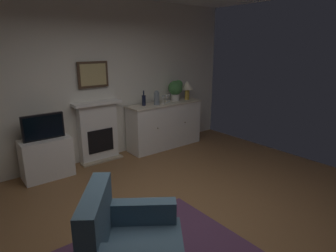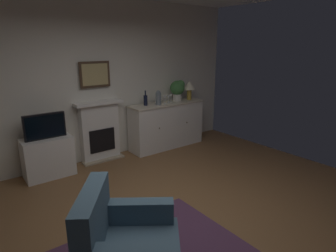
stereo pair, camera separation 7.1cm
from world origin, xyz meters
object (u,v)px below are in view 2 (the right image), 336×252
wine_glass_right (171,96)px  potted_plant_small (178,89)px  wine_glass_center (169,97)px  armchair (126,248)px  fireplace_unit (100,131)px  table_lamp (189,87)px  tv_cabinet (48,157)px  sideboard_cabinet (167,125)px  vase_decorative (158,98)px  wine_glass_left (165,98)px  tv_set (45,126)px  wine_bottle (146,100)px  framed_picture (95,74)px

wine_glass_right → potted_plant_small: (0.19, 0.01, 0.13)m
wine_glass_center → armchair: size_ratio=0.15×
fireplace_unit → wine_glass_right: fireplace_unit is taller
table_lamp → tv_cabinet: (-2.97, 0.02, -0.89)m
potted_plant_small → armchair: 3.98m
table_lamp → wine_glass_center: table_lamp is taller
sideboard_cabinet → potted_plant_small: potted_plant_small is taller
table_lamp → vase_decorative: table_lamp is taller
wine_glass_center → wine_glass_right: same height
wine_glass_left → wine_glass_center: size_ratio=1.00×
tv_cabinet → tv_set: 0.52m
fireplace_unit → wine_bottle: bearing=-8.3°
sideboard_cabinet → wine_glass_left: size_ratio=9.82×
wine_bottle → tv_cabinet: bearing=-179.2°
table_lamp → wine_bottle: table_lamp is taller
wine_glass_left → tv_cabinet: (-2.29, 0.07, -0.73)m
fireplace_unit → wine_glass_center: 1.53m
wine_glass_right → wine_glass_left: bearing=-157.7°
fireplace_unit → wine_bottle: size_ratio=3.79×
wine_glass_right → vase_decorative: (-0.38, -0.09, 0.02)m
wine_bottle → vase_decorative: (0.24, -0.09, 0.03)m
wine_glass_center → wine_glass_right: (0.11, 0.07, 0.00)m
tv_cabinet → sideboard_cabinet: bearing=-0.4°
fireplace_unit → table_lamp: table_lamp is taller
fireplace_unit → wine_glass_left: 1.43m
fireplace_unit → tv_set: (-0.98, -0.19, 0.30)m
wine_bottle → tv_set: (-1.89, -0.05, -0.19)m
wine_glass_center → table_lamp: bearing=2.9°
framed_picture → vase_decorative: (1.16, -0.27, -0.50)m
table_lamp → wine_glass_left: bearing=-175.8°
framed_picture → tv_set: size_ratio=0.89×
wine_bottle → tv_set: wine_bottle is taller
table_lamp → tv_cabinet: table_lamp is taller
sideboard_cabinet → table_lamp: table_lamp is taller
wine_glass_center → wine_glass_right: 0.13m
sideboard_cabinet → tv_cabinet: size_ratio=2.16×
wine_glass_right → wine_bottle: bearing=179.7°
wine_glass_left → wine_glass_center: (0.11, 0.02, 0.00)m
wine_glass_right → armchair: (-2.60, -2.73, -0.67)m
wine_glass_center → wine_glass_right: size_ratio=1.00×
framed_picture → potted_plant_small: bearing=-5.9°
wine_bottle → vase_decorative: bearing=-21.2°
wine_glass_right → table_lamp: bearing=-4.9°
fireplace_unit → wine_glass_right: size_ratio=6.67×
sideboard_cabinet → vase_decorative: (-0.24, -0.05, 0.60)m
wine_glass_right → tv_set: size_ratio=0.27×
sideboard_cabinet → wine_bottle: (-0.48, 0.04, 0.57)m
table_lamp → tv_cabinet: 3.10m
wine_glass_left → table_lamp: bearing=4.2°
wine_glass_left → vase_decorative: (-0.16, 0.00, 0.02)m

